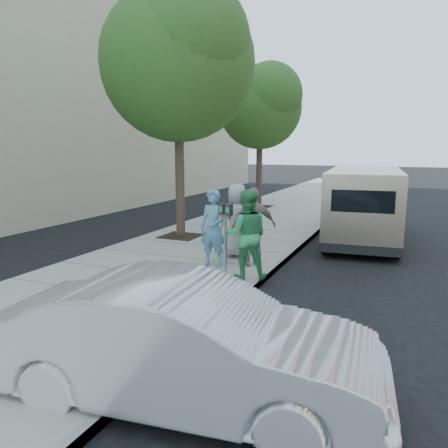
{
  "coord_description": "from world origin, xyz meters",
  "views": [
    {
      "loc": [
        4.34,
        -9.52,
        2.96
      ],
      "look_at": [
        0.2,
        0.07,
        1.1
      ],
      "focal_mm": 35.0,
      "sensor_mm": 36.0,
      "label": 1
    }
  ],
  "objects_px": {
    "tree_near": "(179,58)",
    "person_striped_polo": "(254,227)",
    "van": "(364,203)",
    "tree_far": "(261,104)",
    "person_officer": "(213,228)",
    "parking_meter": "(226,224)",
    "person_green_shirt": "(246,234)",
    "sedan": "(186,344)",
    "person_gray_shirt": "(237,220)"
  },
  "relations": [
    {
      "from": "tree_near",
      "to": "person_striped_polo",
      "type": "bearing_deg",
      "value": -35.84
    },
    {
      "from": "van",
      "to": "tree_far",
      "type": "bearing_deg",
      "value": 129.97
    },
    {
      "from": "parking_meter",
      "to": "sedan",
      "type": "distance_m",
      "value": 4.74
    },
    {
      "from": "tree_near",
      "to": "parking_meter",
      "type": "bearing_deg",
      "value": -48.76
    },
    {
      "from": "person_officer",
      "to": "person_green_shirt",
      "type": "height_order",
      "value": "person_green_shirt"
    },
    {
      "from": "person_officer",
      "to": "tree_far",
      "type": "bearing_deg",
      "value": 104.07
    },
    {
      "from": "parking_meter",
      "to": "person_green_shirt",
      "type": "bearing_deg",
      "value": 14.48
    },
    {
      "from": "parking_meter",
      "to": "person_green_shirt",
      "type": "distance_m",
      "value": 0.52
    },
    {
      "from": "van",
      "to": "person_gray_shirt",
      "type": "relative_size",
      "value": 3.3
    },
    {
      "from": "parking_meter",
      "to": "person_officer",
      "type": "height_order",
      "value": "person_officer"
    },
    {
      "from": "tree_near",
      "to": "person_gray_shirt",
      "type": "relative_size",
      "value": 3.97
    },
    {
      "from": "person_striped_polo",
      "to": "van",
      "type": "bearing_deg",
      "value": -151.28
    },
    {
      "from": "tree_near",
      "to": "person_green_shirt",
      "type": "relative_size",
      "value": 3.92
    },
    {
      "from": "sedan",
      "to": "person_striped_polo",
      "type": "xyz_separation_m",
      "value": [
        -1.13,
        5.49,
        0.34
      ]
    },
    {
      "from": "van",
      "to": "person_striped_polo",
      "type": "xyz_separation_m",
      "value": [
        -2.01,
        -4.68,
        -0.11
      ]
    },
    {
      "from": "parking_meter",
      "to": "person_gray_shirt",
      "type": "relative_size",
      "value": 0.84
    },
    {
      "from": "van",
      "to": "person_officer",
      "type": "height_order",
      "value": "van"
    },
    {
      "from": "van",
      "to": "person_striped_polo",
      "type": "height_order",
      "value": "van"
    },
    {
      "from": "tree_near",
      "to": "person_gray_shirt",
      "type": "bearing_deg",
      "value": -33.86
    },
    {
      "from": "person_gray_shirt",
      "to": "person_officer",
      "type": "bearing_deg",
      "value": 64.51
    },
    {
      "from": "tree_near",
      "to": "person_gray_shirt",
      "type": "distance_m",
      "value": 5.4
    },
    {
      "from": "tree_far",
      "to": "person_green_shirt",
      "type": "distance_m",
      "value": 12.07
    },
    {
      "from": "van",
      "to": "person_gray_shirt",
      "type": "xyz_separation_m",
      "value": [
        -2.69,
        -4.06,
        -0.1
      ]
    },
    {
      "from": "sedan",
      "to": "person_striped_polo",
      "type": "height_order",
      "value": "person_striped_polo"
    },
    {
      "from": "parking_meter",
      "to": "sedan",
      "type": "bearing_deg",
      "value": -56.37
    },
    {
      "from": "tree_near",
      "to": "person_gray_shirt",
      "type": "height_order",
      "value": "tree_near"
    },
    {
      "from": "sedan",
      "to": "person_green_shirt",
      "type": "relative_size",
      "value": 2.34
    },
    {
      "from": "tree_near",
      "to": "sedan",
      "type": "bearing_deg",
      "value": -60.88
    },
    {
      "from": "person_officer",
      "to": "parking_meter",
      "type": "bearing_deg",
      "value": -43.92
    },
    {
      "from": "parking_meter",
      "to": "person_striped_polo",
      "type": "relative_size",
      "value": 0.85
    },
    {
      "from": "person_striped_polo",
      "to": "person_gray_shirt",
      "type": "bearing_deg",
      "value": -80.52
    },
    {
      "from": "person_officer",
      "to": "person_striped_polo",
      "type": "bearing_deg",
      "value": 29.99
    },
    {
      "from": "parking_meter",
      "to": "person_green_shirt",
      "type": "height_order",
      "value": "person_green_shirt"
    },
    {
      "from": "tree_far",
      "to": "person_officer",
      "type": "xyz_separation_m",
      "value": [
        2.38,
        -10.39,
        -3.82
      ]
    },
    {
      "from": "person_officer",
      "to": "person_gray_shirt",
      "type": "height_order",
      "value": "person_gray_shirt"
    },
    {
      "from": "person_officer",
      "to": "tree_near",
      "type": "bearing_deg",
      "value": 131.64
    },
    {
      "from": "person_officer",
      "to": "person_green_shirt",
      "type": "bearing_deg",
      "value": -27.26
    },
    {
      "from": "tree_near",
      "to": "person_green_shirt",
      "type": "xyz_separation_m",
      "value": [
        3.41,
        -3.35,
        -4.44
      ]
    },
    {
      "from": "tree_near",
      "to": "sedan",
      "type": "relative_size",
      "value": 1.68
    },
    {
      "from": "tree_near",
      "to": "person_green_shirt",
      "type": "distance_m",
      "value": 6.52
    },
    {
      "from": "parking_meter",
      "to": "person_gray_shirt",
      "type": "xyz_separation_m",
      "value": [
        -0.38,
        1.63,
        -0.2
      ]
    },
    {
      "from": "parking_meter",
      "to": "person_gray_shirt",
      "type": "distance_m",
      "value": 1.68
    },
    {
      "from": "parking_meter",
      "to": "tree_near",
      "type": "bearing_deg",
      "value": 147.16
    },
    {
      "from": "tree_far",
      "to": "parking_meter",
      "type": "relative_size",
      "value": 4.08
    },
    {
      "from": "person_officer",
      "to": "person_gray_shirt",
      "type": "bearing_deg",
      "value": 82.63
    },
    {
      "from": "tree_far",
      "to": "person_gray_shirt",
      "type": "xyz_separation_m",
      "value": [
        2.54,
        -9.31,
        -3.79
      ]
    },
    {
      "from": "sedan",
      "to": "person_striped_polo",
      "type": "distance_m",
      "value": 5.61
    },
    {
      "from": "person_gray_shirt",
      "to": "person_striped_polo",
      "type": "distance_m",
      "value": 0.92
    },
    {
      "from": "sedan",
      "to": "person_striped_polo",
      "type": "relative_size",
      "value": 2.4
    },
    {
      "from": "parking_meter",
      "to": "sedan",
      "type": "relative_size",
      "value": 0.35
    }
  ]
}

